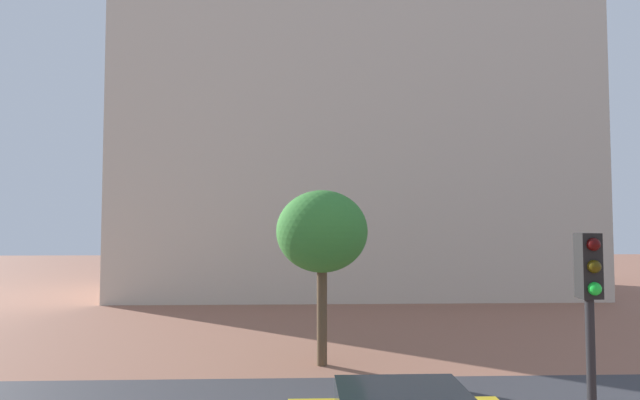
# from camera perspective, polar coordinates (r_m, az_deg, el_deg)

# --- Properties ---
(ground_plane) EXTENTS (120.00, 120.00, 0.00)m
(ground_plane) POSITION_cam_1_polar(r_m,az_deg,el_deg) (14.39, -1.73, -21.56)
(ground_plane) COLOR #93604C
(landmark_building) EXTENTS (30.17, 12.12, 35.84)m
(landmark_building) POSITION_cam_1_polar(r_m,az_deg,el_deg) (35.09, 4.10, 8.64)
(landmark_building) COLOR beige
(landmark_building) RESTS_ON ground_plane
(traffic_light_pole) EXTENTS (0.28, 0.34, 4.49)m
(traffic_light_pole) POSITION_cam_1_polar(r_m,az_deg,el_deg) (7.87, 29.07, -13.26)
(traffic_light_pole) COLOR black
(traffic_light_pole) RESTS_ON ground_plane
(tree_curb_far) EXTENTS (3.04, 3.04, 5.75)m
(tree_curb_far) POSITION_cam_1_polar(r_m,az_deg,el_deg) (16.23, 0.23, -3.80)
(tree_curb_far) COLOR brown
(tree_curb_far) RESTS_ON ground_plane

